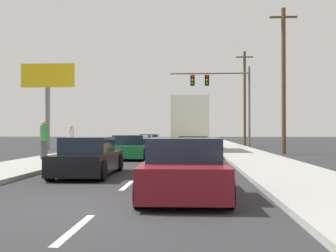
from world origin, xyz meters
TOP-DOWN VIEW (x-y plane):
  - ground_plane at (0.00, 25.00)m, footprint 140.00×140.00m
  - sidewalk_right at (5.13, 20.00)m, footprint 3.16×80.00m
  - sidewalk_left at (-5.13, 20.00)m, footprint 3.16×80.00m
  - lane_markings at (0.00, 23.30)m, footprint 0.14×62.00m
  - car_white at (-1.88, 26.82)m, footprint 1.89×4.13m
  - car_blue at (-1.88, 20.45)m, footprint 1.98×4.47m
  - car_green at (-1.47, 13.81)m, footprint 2.01×4.47m
  - car_black at (-1.73, 5.69)m, footprint 1.86×4.28m
  - box_truck at (1.67, 22.00)m, footprint 2.71×8.39m
  - car_yellow at (1.89, 14.64)m, footprint 1.92×4.22m
  - car_red at (1.45, 8.19)m, footprint 1.85×4.39m
  - car_maroon at (1.63, 1.46)m, footprint 2.00×4.12m
  - traffic_signal_mast at (4.17, 29.63)m, footprint 7.42×0.69m
  - utility_pole_mid at (7.83, 18.95)m, footprint 1.80×0.28m
  - utility_pole_far at (7.42, 35.35)m, footprint 1.80×0.28m
  - roadside_billboard at (-9.55, 23.13)m, footprint 4.27×0.36m
  - pedestrian_near_corner at (-5.41, 11.34)m, footprint 0.38×0.38m
  - pedestrian_mid_block at (-5.52, 16.10)m, footprint 0.38×0.38m

SIDE VIEW (x-z plane):
  - ground_plane at x=0.00m, z-range 0.00..0.00m
  - lane_markings at x=0.00m, z-range 0.00..0.01m
  - sidewalk_right at x=5.13m, z-range 0.00..0.14m
  - sidewalk_left at x=-5.13m, z-range 0.00..0.14m
  - car_white at x=-1.88m, z-range -0.06..1.17m
  - car_blue at x=-1.88m, z-range -0.06..1.17m
  - car_yellow at x=1.89m, z-range -0.06..1.17m
  - car_red at x=1.45m, z-range -0.04..1.19m
  - car_green at x=-1.47m, z-range -0.06..1.23m
  - car_black at x=-1.73m, z-range -0.06..1.25m
  - car_maroon at x=1.63m, z-range -0.07..1.30m
  - pedestrian_mid_block at x=-5.52m, z-range 0.14..1.86m
  - pedestrian_near_corner at x=-5.41m, z-range 0.15..2.04m
  - box_truck at x=1.67m, z-range 0.27..4.11m
  - roadside_billboard at x=-9.55m, z-range 1.50..8.33m
  - utility_pole_mid at x=7.83m, z-range 0.14..9.77m
  - utility_pole_far at x=7.42m, z-range 0.14..10.16m
  - traffic_signal_mast at x=4.17m, z-range 1.77..9.26m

